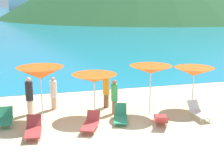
# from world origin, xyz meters

# --- Properties ---
(ground_plane) EXTENTS (50.00, 100.00, 0.30)m
(ground_plane) POSITION_xyz_m (0.00, 10.00, -0.15)
(ground_plane) COLOR beige
(ocean_water) EXTENTS (650.00, 440.00, 0.02)m
(ocean_water) POSITION_xyz_m (0.00, 227.04, 0.01)
(ocean_water) COLOR teal
(ocean_water) RESTS_ON ground_plane
(umbrella_1) EXTENTS (2.05, 2.05, 2.41)m
(umbrella_1) POSITION_xyz_m (-2.31, 2.72, 2.14)
(umbrella_1) COLOR silver
(umbrella_1) RESTS_ON ground_plane
(umbrella_2) EXTENTS (2.06, 2.06, 2.00)m
(umbrella_2) POSITION_xyz_m (0.04, 2.55, 1.81)
(umbrella_2) COLOR silver
(umbrella_2) RESTS_ON ground_plane
(umbrella_3) EXTENTS (2.02, 2.02, 2.32)m
(umbrella_3) POSITION_xyz_m (2.61, 2.25, 2.13)
(umbrella_3) COLOR silver
(umbrella_3) RESTS_ON ground_plane
(umbrella_4) EXTENTS (1.92, 1.92, 2.08)m
(umbrella_4) POSITION_xyz_m (4.92, 2.44, 1.87)
(umbrella_4) COLOR silver
(umbrella_4) RESTS_ON ground_plane
(lounge_chair_0) EXTENTS (1.10, 1.56, 0.64)m
(lounge_chair_0) POSITION_xyz_m (-0.46, 1.01, 0.28)
(lounge_chair_0) COLOR #A53333
(lounge_chair_0) RESTS_ON ground_plane
(lounge_chair_1) EXTENTS (0.75, 1.55, 0.66)m
(lounge_chair_1) POSITION_xyz_m (-2.77, 0.97, 0.28)
(lounge_chair_1) COLOR #A53333
(lounge_chair_1) RESTS_ON ground_plane
(lounge_chair_2) EXTENTS (0.99, 1.69, 0.62)m
(lounge_chair_2) POSITION_xyz_m (1.01, 1.67, 0.24)
(lounge_chair_2) COLOR #268C66
(lounge_chair_2) RESTS_ON ground_plane
(lounge_chair_3) EXTENTS (0.98, 1.49, 0.56)m
(lounge_chair_3) POSITION_xyz_m (2.56, 0.78, 0.26)
(lounge_chair_3) COLOR #A53333
(lounge_chair_3) RESTS_ON ground_plane
(lounge_chair_4) EXTENTS (0.63, 1.31, 0.66)m
(lounge_chair_4) POSITION_xyz_m (-3.89, 2.48, 0.30)
(lounge_chair_4) COLOR #268C66
(lounge_chair_4) RESTS_ON ground_plane
(lounge_chair_5) EXTENTS (0.56, 1.47, 0.67)m
(lounge_chair_5) POSITION_xyz_m (4.56, 1.16, 0.30)
(lounge_chair_5) COLOR white
(lounge_chair_5) RESTS_ON ground_plane
(beachgoer_0) EXTENTS (0.35, 0.35, 1.79)m
(beachgoer_0) POSITION_xyz_m (-2.84, 3.63, 0.95)
(beachgoer_0) COLOR beige
(beachgoer_0) RESTS_ON ground_plane
(beachgoer_1) EXTENTS (0.31, 0.31, 1.64)m
(beachgoer_1) POSITION_xyz_m (1.02, 2.72, 0.87)
(beachgoer_1) COLOR #A3704C
(beachgoer_1) RESTS_ON ground_plane
(beachgoer_2) EXTENTS (0.34, 0.34, 1.62)m
(beachgoer_2) POSITION_xyz_m (-1.69, 4.11, 0.85)
(beachgoer_2) COLOR #DBAA84
(beachgoer_2) RESTS_ON ground_plane
(beachgoer_3) EXTENTS (0.34, 0.34, 1.78)m
(beachgoer_3) POSITION_xyz_m (0.86, 3.74, 0.94)
(beachgoer_3) COLOR brown
(beachgoer_3) RESTS_ON ground_plane
(cruise_ship) EXTENTS (54.54, 16.02, 20.74)m
(cruise_ship) POSITION_xyz_m (12.66, 258.20, 7.87)
(cruise_ship) COLOR silver
(cruise_ship) RESTS_ON ocean_water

